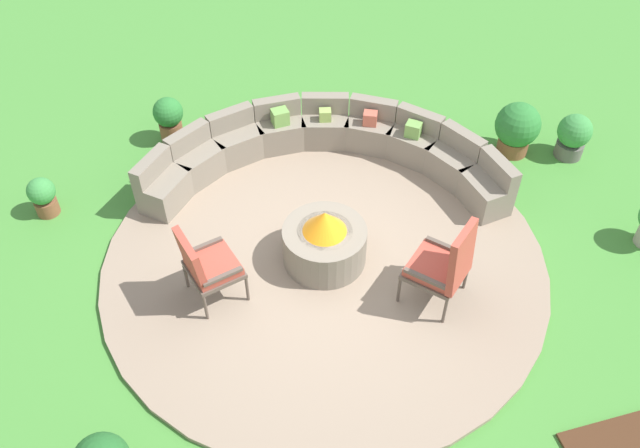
# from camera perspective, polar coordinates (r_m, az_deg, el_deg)

# --- Properties ---
(ground_plane) EXTENTS (24.00, 24.00, 0.00)m
(ground_plane) POSITION_cam_1_polar(r_m,az_deg,el_deg) (8.00, 0.38, -3.25)
(ground_plane) COLOR #478C38
(patio_circle) EXTENTS (5.25, 5.25, 0.06)m
(patio_circle) POSITION_cam_1_polar(r_m,az_deg,el_deg) (7.97, 0.38, -3.11)
(patio_circle) COLOR gray
(patio_circle) RESTS_ON ground_plane
(fire_pit) EXTENTS (0.98, 0.98, 0.76)m
(fire_pit) POSITION_cam_1_polar(r_m,az_deg,el_deg) (7.73, 0.39, -1.49)
(fire_pit) COLOR gray
(fire_pit) RESTS_ON patio_circle
(curved_stone_bench) EXTENTS (4.55, 2.46, 0.69)m
(curved_stone_bench) POSITION_cam_1_polar(r_m,az_deg,el_deg) (9.00, 0.45, 6.35)
(curved_stone_bench) COLOR gray
(curved_stone_bench) RESTS_ON patio_circle
(lounge_chair_front_left) EXTENTS (0.69, 0.69, 1.00)m
(lounge_chair_front_left) POSITION_cam_1_polar(r_m,az_deg,el_deg) (7.28, -9.71, -3.40)
(lounge_chair_front_left) COLOR brown
(lounge_chair_front_left) RESTS_ON patio_circle
(lounge_chair_front_right) EXTENTS (0.84, 0.87, 1.14)m
(lounge_chair_front_right) POSITION_cam_1_polar(r_m,az_deg,el_deg) (7.26, 10.63, -3.40)
(lounge_chair_front_right) COLOR brown
(lounge_chair_front_right) RESTS_ON patio_circle
(potted_plant_1) EXTENTS (0.35, 0.35, 0.54)m
(potted_plant_1) POSITION_cam_1_polar(r_m,az_deg,el_deg) (9.08, -22.57, 2.25)
(potted_plant_1) COLOR brown
(potted_plant_1) RESTS_ON ground_plane
(potted_plant_2) EXTENTS (0.42, 0.42, 0.70)m
(potted_plant_2) POSITION_cam_1_polar(r_m,az_deg,el_deg) (9.71, -12.74, 8.82)
(potted_plant_2) COLOR brown
(potted_plant_2) RESTS_ON ground_plane
(potted_plant_4) EXTENTS (0.62, 0.62, 0.78)m
(potted_plant_4) POSITION_cam_1_polar(r_m,az_deg,el_deg) (9.64, 16.47, 7.89)
(potted_plant_4) COLOR brown
(potted_plant_4) RESTS_ON ground_plane
(potted_plant_5) EXTENTS (0.47, 0.47, 0.66)m
(potted_plant_5) POSITION_cam_1_polar(r_m,az_deg,el_deg) (9.87, 20.81, 7.10)
(potted_plant_5) COLOR #605B56
(potted_plant_5) RESTS_ON ground_plane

